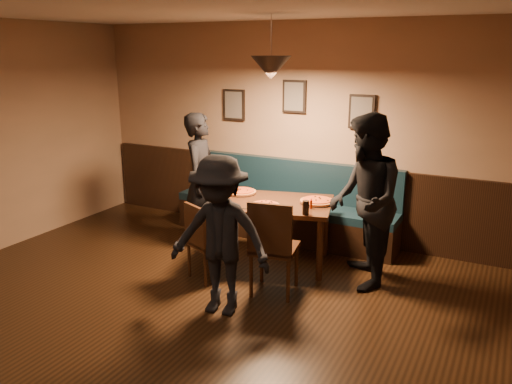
# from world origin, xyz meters

# --- Properties ---
(floor) EXTENTS (7.00, 7.00, 0.00)m
(floor) POSITION_xyz_m (0.00, 0.00, 0.00)
(floor) COLOR black
(floor) RESTS_ON ground
(wall_back) EXTENTS (6.00, 0.00, 6.00)m
(wall_back) POSITION_xyz_m (0.00, 3.50, 1.40)
(wall_back) COLOR #8C704F
(wall_back) RESTS_ON ground
(wainscot) EXTENTS (5.88, 0.06, 1.00)m
(wainscot) POSITION_xyz_m (0.00, 3.47, 0.50)
(wainscot) COLOR black
(wainscot) RESTS_ON ground
(booth_bench) EXTENTS (3.00, 0.60, 1.00)m
(booth_bench) POSITION_xyz_m (0.00, 3.20, 0.50)
(booth_bench) COLOR #0F232D
(booth_bench) RESTS_ON ground
(picture_left) EXTENTS (0.32, 0.04, 0.42)m
(picture_left) POSITION_xyz_m (-0.90, 3.47, 1.70)
(picture_left) COLOR black
(picture_left) RESTS_ON wall_back
(picture_center) EXTENTS (0.32, 0.04, 0.42)m
(picture_center) POSITION_xyz_m (0.00, 3.47, 1.85)
(picture_center) COLOR black
(picture_center) RESTS_ON wall_back
(picture_right) EXTENTS (0.32, 0.04, 0.42)m
(picture_right) POSITION_xyz_m (0.90, 3.47, 1.70)
(picture_right) COLOR black
(picture_right) RESTS_ON wall_back
(pendant_lamp) EXTENTS (0.44, 0.44, 0.25)m
(pendant_lamp) POSITION_xyz_m (0.19, 2.36, 2.25)
(pendant_lamp) COLOR black
(pendant_lamp) RESTS_ON ceiling
(dining_table) EXTENTS (1.59, 1.23, 0.75)m
(dining_table) POSITION_xyz_m (0.19, 2.36, 0.38)
(dining_table) COLOR black
(dining_table) RESTS_ON floor
(chair_near_left) EXTENTS (0.51, 0.51, 0.86)m
(chair_near_left) POSITION_xyz_m (-0.20, 1.67, 0.43)
(chair_near_left) COLOR black
(chair_near_left) RESTS_ON floor
(chair_near_right) EXTENTS (0.52, 0.52, 1.01)m
(chair_near_right) POSITION_xyz_m (0.57, 1.69, 0.51)
(chair_near_right) COLOR black
(chair_near_right) RESTS_ON floor
(diner_left) EXTENTS (0.53, 0.69, 1.70)m
(diner_left) POSITION_xyz_m (-0.85, 2.53, 0.85)
(diner_left) COLOR black
(diner_left) RESTS_ON floor
(diner_right) EXTENTS (1.00, 1.10, 1.84)m
(diner_right) POSITION_xyz_m (1.31, 2.30, 0.92)
(diner_right) COLOR black
(diner_right) RESTS_ON floor
(diner_front) EXTENTS (1.06, 0.69, 1.53)m
(diner_front) POSITION_xyz_m (0.30, 1.08, 0.77)
(diner_front) COLOR black
(diner_front) RESTS_ON floor
(pizza_a) EXTENTS (0.43, 0.43, 0.04)m
(pizza_a) POSITION_xyz_m (-0.27, 2.51, 0.77)
(pizza_a) COLOR orange
(pizza_a) RESTS_ON dining_table
(pizza_b) EXTENTS (0.42, 0.42, 0.04)m
(pizza_b) POSITION_xyz_m (0.23, 2.14, 0.77)
(pizza_b) COLOR gold
(pizza_b) RESTS_ON dining_table
(pizza_c) EXTENTS (0.39, 0.39, 0.04)m
(pizza_c) POSITION_xyz_m (0.70, 2.55, 0.77)
(pizza_c) COLOR gold
(pizza_c) RESTS_ON dining_table
(soda_glass) EXTENTS (0.08, 0.08, 0.15)m
(soda_glass) POSITION_xyz_m (0.74, 2.10, 0.83)
(soda_glass) COLOR black
(soda_glass) RESTS_ON dining_table
(tabasco_bottle) EXTENTS (0.03, 0.03, 0.12)m
(tabasco_bottle) POSITION_xyz_m (0.71, 2.32, 0.81)
(tabasco_bottle) COLOR #982305
(tabasco_bottle) RESTS_ON dining_table
(napkin_a) EXTENTS (0.19, 0.19, 0.01)m
(napkin_a) POSITION_xyz_m (-0.35, 2.59, 0.75)
(napkin_a) COLOR #1C6B33
(napkin_a) RESTS_ON dining_table
(napkin_b) EXTENTS (0.21, 0.21, 0.01)m
(napkin_b) POSITION_xyz_m (-0.30, 2.06, 0.75)
(napkin_b) COLOR #1E7030
(napkin_b) RESTS_ON dining_table
(cutlery_set) EXTENTS (0.19, 0.09, 0.00)m
(cutlery_set) POSITION_xyz_m (0.19, 1.99, 0.75)
(cutlery_set) COLOR silver
(cutlery_set) RESTS_ON dining_table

